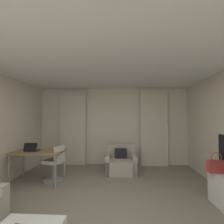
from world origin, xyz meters
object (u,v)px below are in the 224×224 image
desk (38,154)px  handbag_primary (216,166)px  desk_chair (55,166)px  laptop (32,149)px  armchair (121,163)px

desk → handbag_primary: 3.91m
desk_chair → laptop: (-0.55, -0.09, 0.41)m
laptop → desk_chair: bearing=9.3°
desk → laptop: bearing=-163.5°
armchair → desk_chair: desk_chair is taller
desk_chair → handbag_primary: (3.42, -0.89, 0.31)m
armchair → handbag_primary: size_ratio=2.36×
laptop → handbag_primary: (3.96, -0.80, -0.10)m
armchair → laptop: laptop is taller
laptop → handbag_primary: 4.04m
desk → desk_chair: 0.50m
armchair → handbag_primary: handbag_primary is taller
armchair → desk_chair: 1.84m
desk_chair → laptop: laptop is taller
laptop → handbag_primary: laptop is taller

